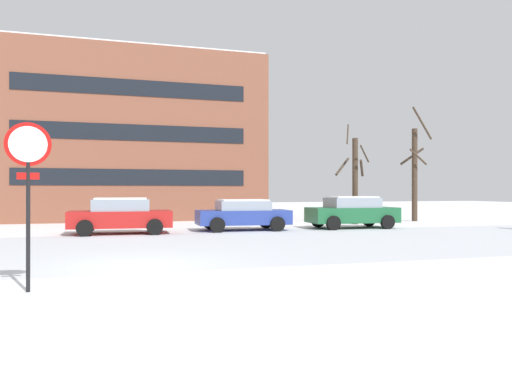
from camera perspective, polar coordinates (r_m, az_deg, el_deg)
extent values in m
plane|color=white|center=(11.97, -13.26, -8.25)|extent=(120.00, 120.00, 0.00)
cube|color=silver|center=(15.83, -14.22, -6.19)|extent=(80.00, 9.79, 0.00)
cylinder|color=black|center=(9.55, -24.37, -2.85)|extent=(0.07, 0.10, 2.50)
cylinder|color=red|center=(9.57, -24.38, 4.95)|extent=(0.76, 0.10, 0.76)
cylinder|color=white|center=(9.56, -24.38, 4.95)|extent=(0.62, 0.09, 0.62)
cube|color=red|center=(9.54, -24.38, 1.66)|extent=(0.36, 0.06, 0.12)
cylinder|color=white|center=(9.59, -24.38, 5.24)|extent=(0.42, 0.07, 0.42)
cube|color=red|center=(21.17, -15.07, -2.96)|extent=(4.12, 2.00, 0.66)
cube|color=#8C99A8|center=(21.14, -15.07, -1.43)|extent=(2.30, 1.77, 0.47)
cube|color=white|center=(21.14, -15.07, -0.72)|extent=(2.09, 1.63, 0.06)
cylinder|color=black|center=(22.13, -11.64, -3.55)|extent=(0.65, 0.25, 0.64)
cylinder|color=black|center=(20.29, -11.38, -3.89)|extent=(0.65, 0.25, 0.64)
cylinder|color=black|center=(22.16, -18.45, -3.55)|extent=(0.65, 0.25, 0.64)
cylinder|color=black|center=(20.31, -18.81, -3.89)|extent=(0.65, 0.25, 0.64)
cube|color=#283D93|center=(22.22, -1.49, -2.86)|extent=(4.11, 1.99, 0.62)
cube|color=#8C99A8|center=(22.19, -1.49, -1.53)|extent=(2.29, 1.77, 0.41)
cube|color=white|center=(22.19, -1.49, -0.93)|extent=(2.08, 1.63, 0.06)
cylinder|color=black|center=(23.45, 1.12, -3.34)|extent=(0.65, 0.25, 0.64)
cylinder|color=black|center=(21.68, 2.44, -3.63)|extent=(0.65, 0.25, 0.64)
cylinder|color=black|center=(22.88, -5.22, -3.43)|extent=(0.65, 0.25, 0.64)
cylinder|color=black|center=(21.06, -4.40, -3.74)|extent=(0.65, 0.25, 0.64)
cube|color=#1E6038|center=(23.93, 10.81, -2.56)|extent=(4.17, 1.97, 0.70)
cube|color=#8C99A8|center=(23.91, 10.81, -1.18)|extent=(2.32, 1.75, 0.45)
cube|color=white|center=(23.91, 10.81, -0.56)|extent=(2.11, 1.61, 0.06)
cylinder|color=black|center=(25.35, 12.65, -3.08)|extent=(0.65, 0.25, 0.64)
cylinder|color=black|center=(23.74, 14.66, -3.30)|extent=(0.65, 0.25, 0.64)
cylinder|color=black|center=(24.26, 7.04, -3.23)|extent=(0.65, 0.25, 0.64)
cylinder|color=black|center=(22.57, 8.74, -3.48)|extent=(0.65, 0.25, 0.64)
cylinder|color=#423326|center=(30.35, 17.51, 1.86)|extent=(0.31, 0.31, 5.32)
cylinder|color=#423326|center=(29.96, 17.88, 3.81)|extent=(1.04, 0.30, 0.94)
cylinder|color=#423326|center=(31.04, 17.23, 3.87)|extent=(1.34, 0.63, 1.04)
cylinder|color=#423326|center=(30.09, 18.29, 7.40)|extent=(1.37, 0.23, 1.80)
cylinder|color=#423326|center=(26.78, 11.15, 1.21)|extent=(0.29, 0.29, 4.49)
cylinder|color=#423326|center=(27.12, 9.74, 2.85)|extent=(1.29, 1.03, 1.02)
cylinder|color=#423326|center=(26.64, 12.19, 4.24)|extent=(0.92, 0.74, 0.86)
cylinder|color=#423326|center=(26.76, 11.87, 2.67)|extent=(0.57, 0.70, 0.87)
cylinder|color=#423326|center=(26.97, 10.33, 6.47)|extent=(0.50, 0.75, 1.13)
cube|color=brown|center=(33.39, -14.09, 5.72)|extent=(15.80, 8.79, 9.98)
cube|color=white|center=(34.25, -14.09, 14.14)|extent=(15.48, 8.61, 0.10)
cube|color=black|center=(28.83, -13.62, 1.63)|extent=(12.64, 0.04, 0.90)
cube|color=black|center=(29.01, -13.62, 6.56)|extent=(12.64, 0.04, 0.90)
cube|color=black|center=(29.39, -13.62, 11.40)|extent=(12.64, 0.04, 0.90)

